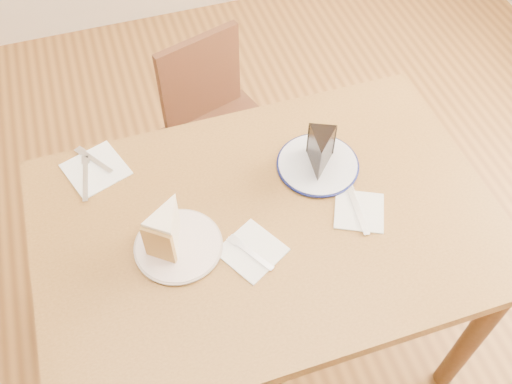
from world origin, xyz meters
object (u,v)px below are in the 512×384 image
object	(u,v)px
chair_far	(221,130)
carrot_cake	(169,226)
chocolate_cake	(320,154)
table	(267,240)
plate_navy	(318,165)
plate_cream	(178,246)

from	to	relation	value
chair_far	carrot_cake	xyz separation A→B (m)	(-0.29, -0.63, 0.39)
chair_far	carrot_cake	size ratio (longest dim) A/B	6.99
carrot_cake	chocolate_cake	distance (m)	0.45
table	plate_navy	world-z (taller)	plate_navy
table	chocolate_cake	size ratio (longest dim) A/B	11.54
table	chocolate_cake	distance (m)	0.27
plate_navy	chair_far	bearing A→B (deg)	106.51
plate_cream	chocolate_cake	bearing A→B (deg)	16.48
table	chocolate_cake	xyz separation A→B (m)	(0.19, 0.12, 0.16)
table	chair_far	distance (m)	0.68
carrot_cake	chocolate_cake	bearing A→B (deg)	51.10
plate_cream	carrot_cake	size ratio (longest dim) A/B	1.93
carrot_cake	plate_cream	bearing A→B (deg)	-26.17
chocolate_cake	table	bearing A→B (deg)	56.37
chair_far	plate_cream	world-z (taller)	chair_far
chair_far	plate_cream	distance (m)	0.78
plate_navy	carrot_cake	size ratio (longest dim) A/B	1.99
table	carrot_cake	xyz separation A→B (m)	(-0.25, 0.01, 0.17)
carrot_cake	chair_far	bearing A→B (deg)	102.95
table	carrot_cake	bearing A→B (deg)	177.34
table	plate_cream	bearing A→B (deg)	-177.40
chair_far	plate_navy	world-z (taller)	chair_far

